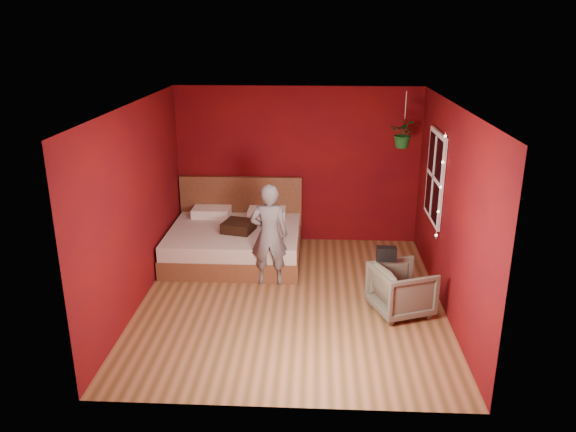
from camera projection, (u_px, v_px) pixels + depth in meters
name	position (u px, v px, depth m)	size (l,w,h in m)	color
floor	(291.00, 300.00, 7.57)	(4.50, 4.50, 0.00)	#9B643E
room_walls	(292.00, 180.00, 7.03)	(4.04, 4.54, 2.62)	#6B0B0B
window	(435.00, 177.00, 7.84)	(0.05, 0.97, 1.27)	white
fairy_lights	(441.00, 187.00, 7.35)	(0.04, 0.04, 1.45)	silver
bed	(236.00, 240.00, 8.87)	(2.04, 1.74, 1.12)	brown
person	(269.00, 235.00, 7.82)	(0.54, 0.35, 1.47)	slate
armchair	(402.00, 290.00, 7.14)	(0.68, 0.70, 0.64)	#666250
handbag	(386.00, 254.00, 7.20)	(0.25, 0.13, 0.18)	black
throw_pillow	(239.00, 226.00, 8.59)	(0.44, 0.44, 0.16)	black
hanging_plant	(404.00, 133.00, 8.35)	(0.48, 0.45, 0.84)	silver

